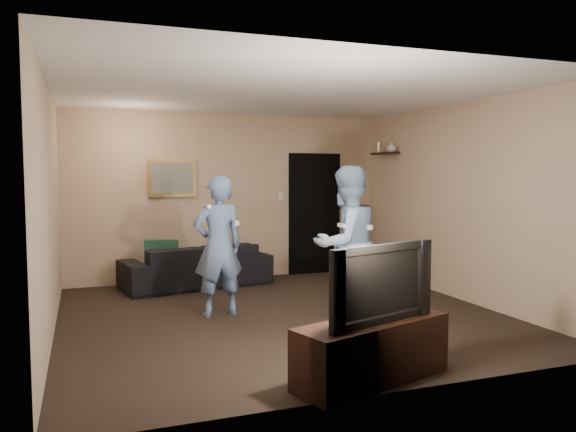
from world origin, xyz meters
name	(u,v)px	position (x,y,z in m)	size (l,w,h in m)	color
ground	(282,315)	(0.00, 0.00, 0.00)	(5.00, 5.00, 0.00)	black
ceiling	(282,92)	(0.00, 0.00, 2.60)	(5.00, 5.00, 0.04)	silver
wall_back	(229,197)	(0.00, 2.50, 1.30)	(5.00, 0.04, 2.60)	tan
wall_front	(393,224)	(0.00, -2.50, 1.30)	(5.00, 0.04, 2.60)	tan
wall_left	(50,210)	(-2.50, 0.00, 1.30)	(0.04, 5.00, 2.60)	tan
wall_right	(461,202)	(2.50, 0.00, 1.30)	(0.04, 5.00, 2.60)	tan
sofa	(197,265)	(-0.63, 2.02, 0.31)	(2.15, 0.84, 0.63)	black
throw_pillow	(162,256)	(-1.13, 2.02, 0.48)	(0.48, 0.15, 0.48)	#164334
painting_frame	(172,178)	(-0.90, 2.48, 1.60)	(0.72, 0.05, 0.57)	olive
painting_canvas	(172,178)	(-0.90, 2.45, 1.60)	(0.62, 0.01, 0.47)	slate
doorway	(314,214)	(1.45, 2.47, 1.00)	(0.90, 0.06, 2.00)	black
light_switch	(281,196)	(0.85, 2.48, 1.30)	(0.08, 0.02, 0.12)	silver
wall_shelf	(385,153)	(2.39, 1.80, 1.99)	(0.20, 0.60, 0.03)	black
shelf_vase	(392,147)	(2.39, 1.59, 2.09)	(0.15, 0.15, 0.16)	silver
shelf_figurine	(379,147)	(2.39, 2.00, 2.09)	(0.06, 0.06, 0.18)	#B9B9BE
tv_console	(372,351)	(-0.02, -2.23, 0.25)	(1.38, 0.44, 0.49)	black
television	(373,282)	(-0.02, -2.23, 0.81)	(1.09, 0.14, 0.63)	black
wii_player_left	(218,246)	(-0.71, 0.25, 0.82)	(0.64, 0.52, 1.64)	#6A86B8
wii_player_right	(346,244)	(0.58, -0.52, 0.88)	(0.99, 0.86, 1.76)	#8DACCE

